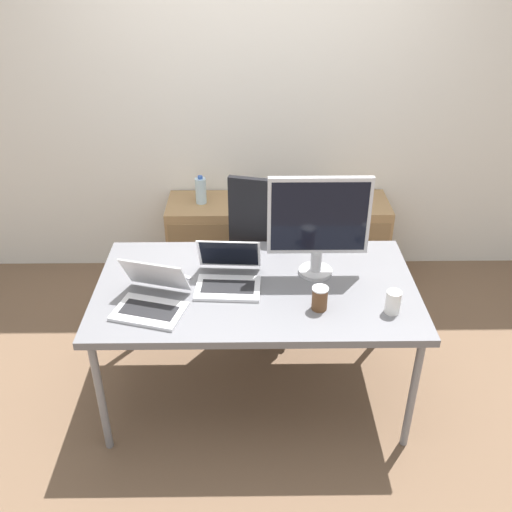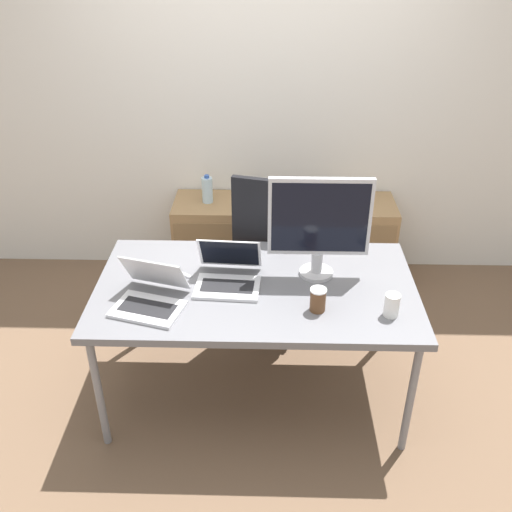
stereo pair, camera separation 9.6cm
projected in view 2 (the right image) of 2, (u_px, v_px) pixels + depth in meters
name	position (u px, v px, depth m)	size (l,w,h in m)	color
ground_plane	(256.00, 390.00, 3.35)	(14.00, 14.00, 0.00)	brown
wall_back	(261.00, 100.00, 3.94)	(10.00, 0.05, 2.60)	silver
desk	(256.00, 292.00, 3.00)	(1.67, 0.93, 0.74)	slate
office_chair	(275.00, 265.00, 3.74)	(0.58, 0.62, 1.11)	#232326
cabinet_left	(210.00, 241.00, 4.24)	(0.49, 0.43, 0.64)	#99754C
cabinet_right	(357.00, 243.00, 4.21)	(0.49, 0.43, 0.64)	#99754C
water_bottle	(207.00, 190.00, 4.03)	(0.08, 0.08, 0.20)	silver
laptop_left	(150.00, 296.00, 2.80)	(0.38, 0.41, 0.22)	silver
laptop_right	(228.00, 276.00, 2.96)	(0.35, 0.35, 0.22)	silver
monitor	(319.00, 224.00, 2.91)	(0.53, 0.18, 0.56)	#B7B7BC
coffee_cup_white	(392.00, 305.00, 2.72)	(0.07, 0.07, 0.12)	white
coffee_cup_brown	(318.00, 300.00, 2.76)	(0.08, 0.08, 0.12)	brown
scissors	(177.00, 271.00, 3.08)	(0.15, 0.12, 0.01)	#B2B2B7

